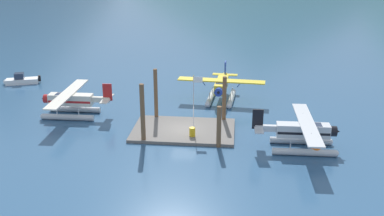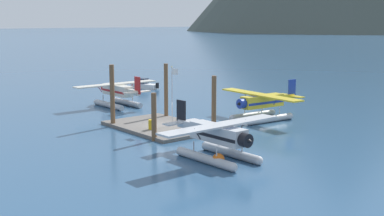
{
  "view_description": "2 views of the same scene",
  "coord_description": "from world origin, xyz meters",
  "px_view_note": "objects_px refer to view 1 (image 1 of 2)",
  "views": [
    {
      "loc": [
        5.12,
        -42.05,
        17.97
      ],
      "look_at": [
        0.67,
        1.86,
        1.9
      ],
      "focal_mm": 42.28,
      "sensor_mm": 36.0,
      "label": 1
    },
    {
      "loc": [
        37.16,
        -26.73,
        9.89
      ],
      "look_at": [
        1.26,
        2.77,
        1.77
      ],
      "focal_mm": 46.93,
      "sensor_mm": 36.0,
      "label": 2
    }
  ],
  "objects_px": {
    "fuel_drum": "(192,132)",
    "seaplane_yellow_bow_right": "(221,88)",
    "flagpole": "(195,95)",
    "seaplane_silver_stbd_aft": "(303,134)",
    "boat_white_open_west": "(21,80)",
    "mooring_buoy": "(316,150)",
    "seaplane_cream_port_fwd": "(71,103)"
  },
  "relations": [
    {
      "from": "mooring_buoy",
      "to": "seaplane_cream_port_fwd",
      "type": "distance_m",
      "value": 26.42
    },
    {
      "from": "seaplane_cream_port_fwd",
      "to": "boat_white_open_west",
      "type": "distance_m",
      "value": 15.92
    },
    {
      "from": "fuel_drum",
      "to": "mooring_buoy",
      "type": "distance_m",
      "value": 11.71
    },
    {
      "from": "seaplane_silver_stbd_aft",
      "to": "seaplane_yellow_bow_right",
      "type": "bearing_deg",
      "value": 121.25
    },
    {
      "from": "seaplane_silver_stbd_aft",
      "to": "boat_white_open_west",
      "type": "relative_size",
      "value": 2.21
    },
    {
      "from": "seaplane_yellow_bow_right",
      "to": "boat_white_open_west",
      "type": "xyz_separation_m",
      "value": [
        -27.43,
        4.32,
        -1.09
      ]
    },
    {
      "from": "fuel_drum",
      "to": "seaplane_yellow_bow_right",
      "type": "distance_m",
      "value": 12.07
    },
    {
      "from": "seaplane_yellow_bow_right",
      "to": "boat_white_open_west",
      "type": "distance_m",
      "value": 27.79
    },
    {
      "from": "flagpole",
      "to": "seaplane_yellow_bow_right",
      "type": "bearing_deg",
      "value": 76.21
    },
    {
      "from": "fuel_drum",
      "to": "seaplane_cream_port_fwd",
      "type": "xyz_separation_m",
      "value": [
        -13.91,
        4.87,
        0.84
      ]
    },
    {
      "from": "mooring_buoy",
      "to": "flagpole",
      "type": "bearing_deg",
      "value": 157.26
    },
    {
      "from": "mooring_buoy",
      "to": "seaplane_cream_port_fwd",
      "type": "bearing_deg",
      "value": 163.99
    },
    {
      "from": "seaplane_cream_port_fwd",
      "to": "boat_white_open_west",
      "type": "xyz_separation_m",
      "value": [
        -11.2,
        11.26,
        -1.09
      ]
    },
    {
      "from": "fuel_drum",
      "to": "seaplane_silver_stbd_aft",
      "type": "relative_size",
      "value": 0.08
    },
    {
      "from": "fuel_drum",
      "to": "mooring_buoy",
      "type": "xyz_separation_m",
      "value": [
        11.46,
        -2.41,
        -0.3
      ]
    },
    {
      "from": "fuel_drum",
      "to": "flagpole",
      "type": "bearing_deg",
      "value": 89.68
    },
    {
      "from": "seaplane_cream_port_fwd",
      "to": "fuel_drum",
      "type": "bearing_deg",
      "value": -19.31
    },
    {
      "from": "fuel_drum",
      "to": "mooring_buoy",
      "type": "bearing_deg",
      "value": -11.85
    },
    {
      "from": "seaplane_cream_port_fwd",
      "to": "boat_white_open_west",
      "type": "bearing_deg",
      "value": 134.85
    },
    {
      "from": "seaplane_yellow_bow_right",
      "to": "boat_white_open_west",
      "type": "relative_size",
      "value": 2.22
    },
    {
      "from": "seaplane_cream_port_fwd",
      "to": "seaplane_yellow_bow_right",
      "type": "bearing_deg",
      "value": 23.14
    },
    {
      "from": "boat_white_open_west",
      "to": "flagpole",
      "type": "bearing_deg",
      "value": -28.68
    },
    {
      "from": "fuel_drum",
      "to": "seaplane_yellow_bow_right",
      "type": "bearing_deg",
      "value": 78.86
    },
    {
      "from": "mooring_buoy",
      "to": "boat_white_open_west",
      "type": "height_order",
      "value": "boat_white_open_west"
    },
    {
      "from": "seaplane_yellow_bow_right",
      "to": "seaplane_cream_port_fwd",
      "type": "bearing_deg",
      "value": -156.86
    },
    {
      "from": "flagpole",
      "to": "seaplane_silver_stbd_aft",
      "type": "bearing_deg",
      "value": -20.24
    },
    {
      "from": "seaplane_cream_port_fwd",
      "to": "boat_white_open_west",
      "type": "relative_size",
      "value": 2.21
    },
    {
      "from": "flagpole",
      "to": "seaplane_cream_port_fwd",
      "type": "bearing_deg",
      "value": 169.89
    },
    {
      "from": "boat_white_open_west",
      "to": "seaplane_yellow_bow_right",
      "type": "bearing_deg",
      "value": -8.95
    },
    {
      "from": "seaplane_cream_port_fwd",
      "to": "boat_white_open_west",
      "type": "height_order",
      "value": "seaplane_cream_port_fwd"
    },
    {
      "from": "mooring_buoy",
      "to": "boat_white_open_west",
      "type": "distance_m",
      "value": 41.0
    },
    {
      "from": "mooring_buoy",
      "to": "seaplane_yellow_bow_right",
      "type": "bearing_deg",
      "value": 122.72
    }
  ]
}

